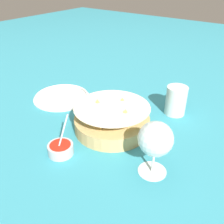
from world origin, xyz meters
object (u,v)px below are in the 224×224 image
sauce_cup (61,149)px  food_basket (112,119)px  beer_mug (176,101)px  wine_glass (155,140)px  side_plate (62,97)px

sauce_cup → food_basket: bearing=-12.9°
food_basket → beer_mug: (0.22, -0.12, 0.01)m
wine_glass → side_plate: size_ratio=0.67×
wine_glass → side_plate: bearing=73.5°
beer_mug → sauce_cup: bearing=158.2°
food_basket → wine_glass: wine_glass is taller
wine_glass → beer_mug: 0.33m
sauce_cup → wine_glass: 0.28m
sauce_cup → beer_mug: (0.41, -0.17, 0.03)m
food_basket → sauce_cup: bearing=167.1°
food_basket → side_plate: 0.31m
wine_glass → beer_mug: wine_glass is taller
side_plate → food_basket: bearing=-100.4°
food_basket → sauce_cup: sauce_cup is taller
food_basket → sauce_cup: size_ratio=2.14×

